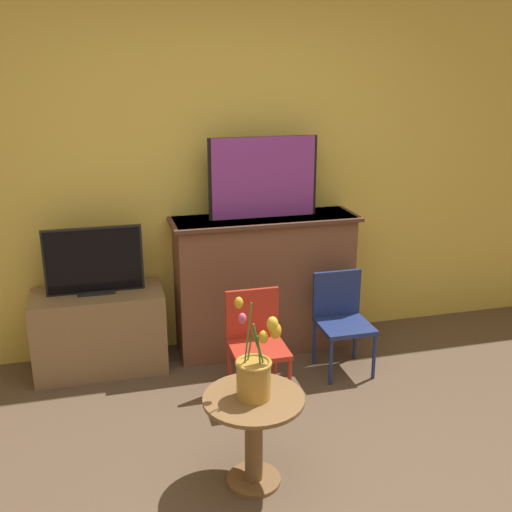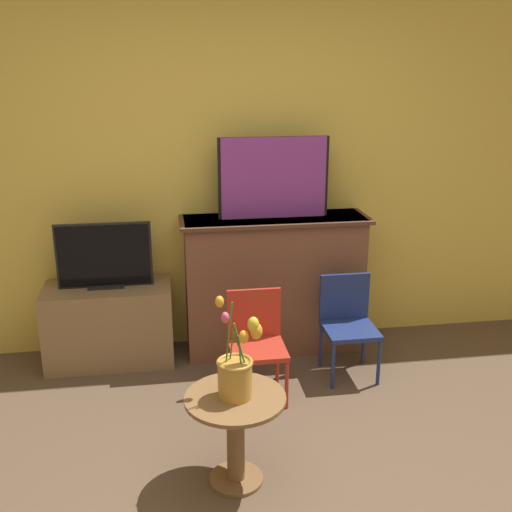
{
  "view_description": "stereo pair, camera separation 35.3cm",
  "coord_description": "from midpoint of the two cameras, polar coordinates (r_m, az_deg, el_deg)",
  "views": [
    {
      "loc": [
        -0.76,
        -1.97,
        2.0
      ],
      "look_at": [
        0.1,
        1.28,
        0.92
      ],
      "focal_mm": 42.0,
      "sensor_mm": 36.0,
      "label": 1
    },
    {
      "loc": [
        -0.41,
        -2.04,
        2.0
      ],
      "look_at": [
        0.1,
        1.28,
        0.92
      ],
      "focal_mm": 42.0,
      "sensor_mm": 36.0,
      "label": 2
    }
  ],
  "objects": [
    {
      "name": "wall_back",
      "position": [
        4.23,
        -6.73,
        8.88
      ],
      "size": [
        8.0,
        0.06,
        2.7
      ],
      "color": "#EAC651",
      "rests_on": "ground"
    },
    {
      "name": "fireplace_mantel",
      "position": [
        4.29,
        -1.57,
        -2.53
      ],
      "size": [
        1.31,
        0.41,
        0.99
      ],
      "color": "brown",
      "rests_on": "ground"
    },
    {
      "name": "painting",
      "position": [
        4.09,
        -1.78,
        7.45
      ],
      "size": [
        0.76,
        0.03,
        0.55
      ],
      "color": "black",
      "rests_on": "fireplace_mantel"
    },
    {
      "name": "tv_stand",
      "position": [
        4.25,
        -16.98,
        -6.9
      ],
      "size": [
        0.86,
        0.42,
        0.56
      ],
      "color": "olive",
      "rests_on": "ground"
    },
    {
      "name": "tv_monitor",
      "position": [
        4.08,
        -17.6,
        -0.55
      ],
      "size": [
        0.63,
        0.12,
        0.44
      ],
      "color": "black",
      "rests_on": "tv_stand"
    },
    {
      "name": "chair_red",
      "position": [
        3.74,
        -2.73,
        -7.86
      ],
      "size": [
        0.34,
        0.34,
        0.67
      ],
      "color": "#B22D1E",
      "rests_on": "ground"
    },
    {
      "name": "chair_blue",
      "position": [
        4.06,
        5.68,
        -5.73
      ],
      "size": [
        0.34,
        0.34,
        0.67
      ],
      "color": "navy",
      "rests_on": "ground"
    },
    {
      "name": "side_table",
      "position": [
        3.02,
        -3.69,
        -16.03
      ],
      "size": [
        0.49,
        0.49,
        0.48
      ],
      "color": "brown",
      "rests_on": "ground"
    },
    {
      "name": "vase_tulips",
      "position": [
        2.87,
        -3.68,
        -10.99
      ],
      "size": [
        0.22,
        0.19,
        0.51
      ],
      "color": "#B78433",
      "rests_on": "side_table"
    }
  ]
}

